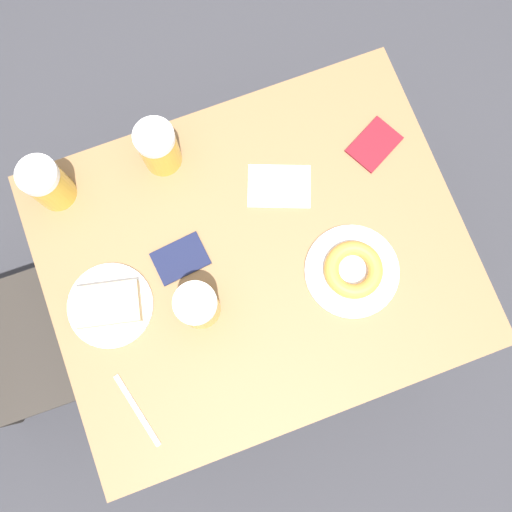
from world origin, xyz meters
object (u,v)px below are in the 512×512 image
Objects in this scene: beer_mug_right at (198,306)px; passport_near_edge at (374,144)px; napkin_folded at (279,186)px; beer_mug_center at (159,148)px; beer_mug_left at (47,184)px; passport_far_edge at (180,259)px; fork at (137,410)px; plate_with_cake at (109,305)px; plate_with_donut at (353,270)px.

passport_near_edge is (0.24, -0.55, -0.07)m from beer_mug_right.
passport_near_edge reaches higher than napkin_folded.
beer_mug_center is 0.39m from beer_mug_right.
beer_mug_left is 1.10× the size of passport_far_edge.
beer_mug_center is 0.98× the size of passport_near_edge.
passport_far_edge is at bearing 100.86° from passport_near_edge.
beer_mug_left is at bearing 2.13° from fork.
plate_with_cake is 0.22m from beer_mug_right.
passport_near_edge is at bearing -101.34° from beer_mug_left.
beer_mug_center reaches higher than plate_with_cake.
napkin_folded is 0.30m from passport_far_edge.
napkin_folded is at bearing -73.19° from passport_far_edge.
beer_mug_center is 0.31m from napkin_folded.
plate_with_donut is 1.69× the size of passport_far_edge.
fork is (-0.39, 0.50, -0.00)m from napkin_folded.
plate_with_cake is 1.09× the size of fork.
beer_mug_center is (0.31, -0.24, 0.06)m from plate_with_cake.
plate_with_cake reaches higher than passport_near_edge.
plate_with_cake is 1.37× the size of beer_mug_center.
passport_far_edge is at bearing 2.64° from beer_mug_right.
passport_far_edge is at bearing -138.78° from beer_mug_left.
beer_mug_left is at bearing 88.75° from beer_mug_center.
fork is (-0.13, 0.58, -0.02)m from plate_with_donut.
plate_with_donut is at bearing -77.76° from fork.
plate_with_donut is at bearing -96.29° from beer_mug_right.
napkin_folded is at bearing -124.58° from beer_mug_center.
plate_with_donut is 0.60m from fork.
beer_mug_left is 0.98× the size of passport_near_edge.
fork is at bearing 155.63° from beer_mug_center.
beer_mug_center reaches higher than napkin_folded.
passport_far_edge is (-0.26, 0.04, -0.07)m from beer_mug_center.
plate_with_cake is 1.37× the size of beer_mug_right.
beer_mug_center reaches higher than plate_with_donut.
napkin_folded is (-0.18, -0.52, -0.07)m from beer_mug_left.
passport_far_edge is at bearing -34.82° from fork.
beer_mug_right is at bearing 127.88° from napkin_folded.
beer_mug_left is at bearing 54.28° from plate_with_donut.
passport_near_edge is (0.41, -0.76, 0.00)m from fork.
fork is at bearing 102.24° from plate_with_donut.
plate_with_donut is at bearing -161.46° from napkin_folded.
beer_mug_left is at bearing 30.85° from beer_mug_right.
passport_near_edge is at bearing -78.23° from plate_with_cake.
passport_far_edge is (0.30, -0.21, 0.00)m from fork.
beer_mug_left is at bearing 71.34° from napkin_folded.
passport_far_edge is at bearing 106.81° from napkin_folded.
beer_mug_right reaches higher than passport_near_edge.
beer_mug_right is at bearing 113.61° from passport_near_edge.
beer_mug_center is at bearing -5.46° from beer_mug_right.
plate_with_cake is at bearing 101.77° from passport_near_edge.
plate_with_cake is 0.58m from plate_with_donut.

